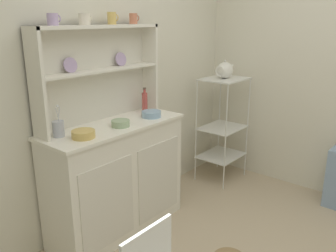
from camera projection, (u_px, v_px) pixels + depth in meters
The scene contains 14 objects.
wall_back at pixel (106, 74), 2.91m from camera, with size 3.84×0.05×2.50m, color silver.
hutch_cabinet at pixel (117, 177), 2.87m from camera, with size 1.18×0.45×0.91m.
hutch_shelf_unit at pixel (97, 67), 2.71m from camera, with size 1.10×0.18×0.74m.
bakers_rack at pixel (223, 120), 3.76m from camera, with size 0.47×0.38×1.10m.
cup_lilac_0 at pixel (53, 19), 2.31m from camera, with size 0.09×0.07×0.08m.
cup_cream_1 at pixel (85, 19), 2.50m from camera, with size 0.09×0.08×0.08m.
cup_gold_2 at pixel (112, 18), 2.68m from camera, with size 0.08×0.07×0.09m.
cup_terracotta_3 at pixel (133, 19), 2.85m from camera, with size 0.08×0.06×0.08m.
bowl_mixing_large at pixel (83, 134), 2.43m from camera, with size 0.16×0.16×0.05m, color #DBB760.
bowl_floral_medium at pixel (121, 123), 2.68m from camera, with size 0.14×0.14×0.05m, color #9EB78E.
bowl_cream_small at pixel (151, 114), 2.94m from camera, with size 0.16×0.16×0.05m, color #8EB2D1.
jam_bottle at pixel (145, 102), 3.08m from camera, with size 0.05×0.05×0.21m.
utensil_jar at pixel (58, 128), 2.45m from camera, with size 0.08×0.08×0.22m.
porcelain_teapot at pixel (225, 70), 3.61m from camera, with size 0.26×0.17×0.19m.
Camera 1 is at (-1.91, -0.63, 1.70)m, focal length 38.12 mm.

